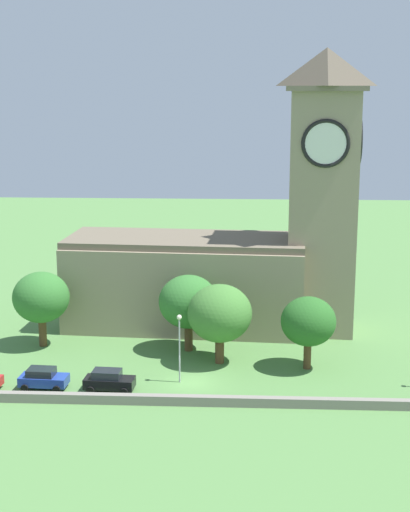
% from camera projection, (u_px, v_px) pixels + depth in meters
% --- Properties ---
extents(ground_plane, '(200.00, 200.00, 0.00)m').
position_uv_depth(ground_plane, '(202.00, 330.00, 81.84)').
color(ground_plane, '#517F42').
extents(church, '(31.50, 12.18, 29.29)m').
position_uv_depth(church, '(233.00, 250.00, 81.39)').
color(church, gray).
rests_on(church, ground).
extents(quay_barrier, '(52.86, 0.70, 0.81)m').
position_uv_depth(quay_barrier, '(188.00, 400.00, 62.26)').
color(quay_barrier, gray).
rests_on(quay_barrier, ground).
extents(car_blue, '(4.19, 2.42, 1.77)m').
position_uv_depth(car_blue, '(43.00, 378.00, 65.71)').
color(car_blue, '#233D9E').
rests_on(car_blue, ground).
extents(car_black, '(4.36, 2.34, 1.87)m').
position_uv_depth(car_black, '(109.00, 381.00, 65.05)').
color(car_black, black).
rests_on(car_black, ground).
extents(streetlamp_west_mid, '(0.44, 0.44, 6.17)m').
position_uv_depth(streetlamp_west_mid, '(179.00, 337.00, 66.32)').
color(streetlamp_west_mid, '#9EA0A5').
rests_on(streetlamp_west_mid, ground).
extents(tree_riverside_west, '(6.02, 6.02, 7.56)m').
position_uv_depth(tree_riverside_west, '(220.00, 314.00, 70.98)').
color(tree_riverside_west, brown).
rests_on(tree_riverside_west, ground).
extents(tree_churchyard, '(5.80, 5.80, 7.60)m').
position_uv_depth(tree_churchyard, '(188.00, 302.00, 74.38)').
color(tree_churchyard, brown).
rests_on(tree_churchyard, ground).
extents(tree_riverside_east, '(5.04, 5.04, 6.80)m').
position_uv_depth(tree_riverside_east, '(308.00, 322.00, 69.58)').
color(tree_riverside_east, brown).
rests_on(tree_riverside_east, ground).
extents(tree_by_tower, '(5.62, 5.62, 7.58)m').
position_uv_depth(tree_by_tower, '(41.00, 298.00, 75.71)').
color(tree_by_tower, brown).
rests_on(tree_by_tower, ground).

